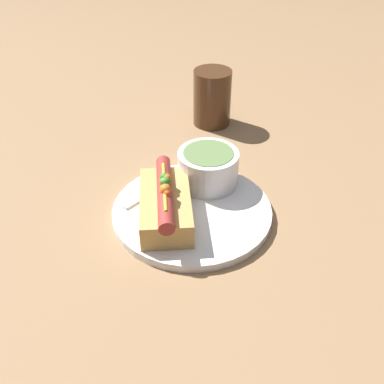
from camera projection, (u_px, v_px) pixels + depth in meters
ground_plane at (192, 215)px, 0.69m from camera, size 4.00×4.00×0.00m
dinner_plate at (192, 211)px, 0.69m from camera, size 0.24×0.24×0.01m
hot_dog at (166, 204)px, 0.65m from camera, size 0.16×0.12×0.07m
soup_bowl at (208, 166)px, 0.72m from camera, size 0.10×0.10×0.06m
spoon at (183, 174)px, 0.75m from camera, size 0.07×0.17×0.01m
drinking_glass at (212, 98)px, 0.90m from camera, size 0.08×0.08×0.11m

